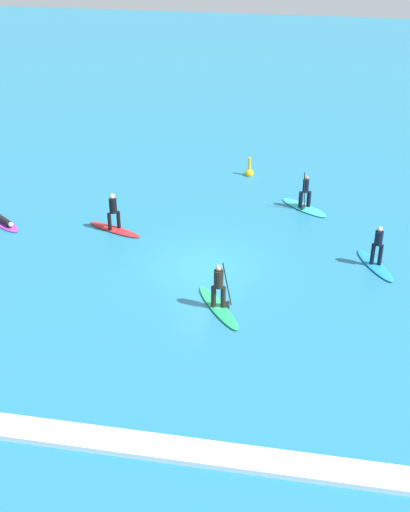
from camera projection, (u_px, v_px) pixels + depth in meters
The scene contains 8 objects.
ground_plane at pixel (205, 267), 27.76m from camera, with size 120.00×120.00×0.00m, color teal.
surfer_on_teal_board at pixel (305, 202), 32.50m from camera, with size 2.60×2.36×2.00m.
surfer_on_red_board at pixel (114, 220), 30.38m from camera, with size 2.83×1.60×1.80m.
surfer_on_blue_board at pixel (376, 257), 27.58m from camera, with size 1.82×2.78×1.81m.
surfer_on_purple_board at pixel (3, 221), 31.18m from camera, with size 2.45×2.10×0.35m.
surfer_on_green_board at pixel (219, 298), 24.81m from camera, with size 2.27×2.99×2.00m.
marker_buoy at pixel (249, 172), 36.26m from camera, with size 0.48×0.48×1.11m.
wave_crest at pixel (139, 445), 18.87m from camera, with size 17.12×0.90×0.18m, color white.
Camera 1 is at (4.29, -23.66, 13.86)m, focal length 47.58 mm.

